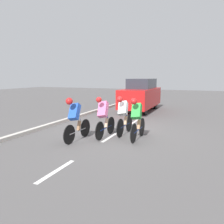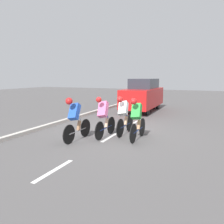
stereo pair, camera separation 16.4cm
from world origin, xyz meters
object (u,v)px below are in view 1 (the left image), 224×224
object	(u,v)px
cyclist_white	(124,115)
cyclist_green	(137,118)
cyclist_pink	(104,116)
cyclist_blue	(75,118)
support_car	(141,95)

from	to	relation	value
cyclist_white	cyclist_green	distance (m)	0.81
cyclist_white	cyclist_green	world-z (taller)	cyclist_green
cyclist_white	cyclist_pink	bearing A→B (deg)	49.65
cyclist_white	cyclist_pink	size ratio (longest dim) A/B	1.04
cyclist_green	cyclist_blue	size ratio (longest dim) A/B	1.01
cyclist_pink	support_car	bearing A→B (deg)	-85.93
cyclist_white	cyclist_blue	xyz separation A→B (m)	(1.24, 1.44, 0.04)
cyclist_white	support_car	bearing A→B (deg)	-80.47
cyclist_white	support_car	size ratio (longest dim) A/B	0.39
cyclist_pink	cyclist_blue	size ratio (longest dim) A/B	0.98
cyclist_pink	cyclist_green	world-z (taller)	cyclist_pink
cyclist_white	cyclist_green	size ratio (longest dim) A/B	1.00
cyclist_white	cyclist_blue	bearing A→B (deg)	49.26
cyclist_green	support_car	world-z (taller)	support_car
cyclist_pink	cyclist_green	bearing A→B (deg)	-171.73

